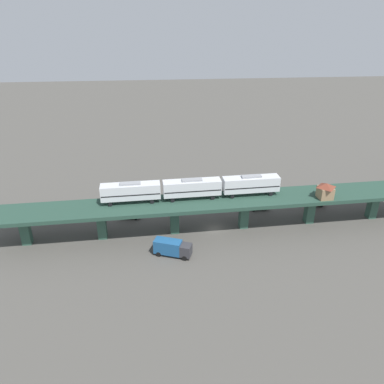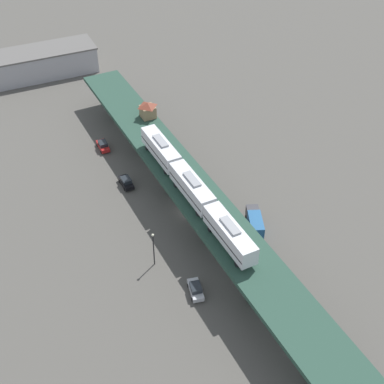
# 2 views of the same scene
# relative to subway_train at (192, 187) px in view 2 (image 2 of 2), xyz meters

# --- Properties ---
(ground_plane) EXTENTS (400.00, 400.00, 0.00)m
(ground_plane) POSITION_rel_subway_train_xyz_m (1.21, 4.62, -9.60)
(ground_plane) COLOR #4C4944
(elevated_viaduct) EXTENTS (12.27, 92.27, 7.06)m
(elevated_viaduct) POSITION_rel_subway_train_xyz_m (1.21, 4.46, -3.52)
(elevated_viaduct) COLOR #244135
(elevated_viaduct) RESTS_ON ground
(subway_train) EXTENTS (4.39, 37.28, 4.45)m
(subway_train) POSITION_rel_subway_train_xyz_m (0.00, 0.00, 0.00)
(subway_train) COLOR silver
(subway_train) RESTS_ON elevated_viaduct
(signal_hut) EXTENTS (3.35, 3.35, 3.40)m
(signal_hut) POSITION_rel_subway_train_xyz_m (2.63, 27.77, -0.74)
(signal_hut) COLOR #8C7251
(signal_hut) RESTS_ON elevated_viaduct
(street_car_red) EXTENTS (1.98, 4.41, 1.89)m
(street_car_red) POSITION_rel_subway_train_xyz_m (-7.00, 30.49, -8.66)
(street_car_red) COLOR #AD1E1E
(street_car_red) RESTS_ON ground
(street_car_black) EXTENTS (2.09, 4.47, 1.89)m
(street_car_black) POSITION_rel_subway_train_xyz_m (-6.64, 16.54, -8.66)
(street_car_black) COLOR black
(street_car_black) RESTS_ON ground
(street_car_silver) EXTENTS (2.61, 4.66, 1.89)m
(street_car_silver) POSITION_rel_subway_train_xyz_m (-5.59, -13.62, -8.66)
(street_car_silver) COLOR #B7BABF
(street_car_silver) RESTS_ON ground
(delivery_truck) EXTENTS (4.68, 7.53, 3.20)m
(delivery_truck) POSITION_rel_subway_train_xyz_m (9.98, -4.82, -7.84)
(delivery_truck) COLOR #333338
(delivery_truck) RESTS_ON ground
(street_lamp) EXTENTS (0.44, 0.44, 6.94)m
(street_lamp) POSITION_rel_subway_train_xyz_m (-9.21, -5.14, -5.49)
(street_lamp) COLOR black
(street_lamp) RESTS_ON ground
(warehouse_building) EXTENTS (28.57, 10.22, 6.80)m
(warehouse_building) POSITION_rel_subway_train_xyz_m (-11.31, 70.11, -6.19)
(warehouse_building) COLOR #99999E
(warehouse_building) RESTS_ON ground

